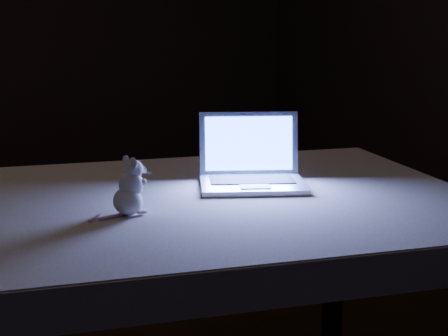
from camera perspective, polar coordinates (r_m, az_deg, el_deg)
name	(u,v)px	position (r m, az deg, el deg)	size (l,w,h in m)	color
tablecloth	(175,218)	(1.79, -4.34, -4.37)	(1.64, 1.09, 0.10)	beige
laptop	(253,153)	(1.90, 2.57, 1.35)	(0.31, 0.27, 0.21)	#B9B9BF
plush_mouse	(127,186)	(1.65, -8.49, -1.62)	(0.11, 0.11, 0.15)	silver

